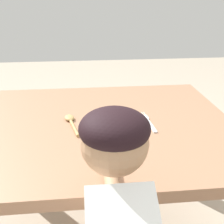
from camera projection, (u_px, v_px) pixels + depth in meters
dining_table at (104, 142)px, 1.24m from camera, size 1.13×0.94×0.67m
plate at (113, 120)px, 1.18m from camera, size 0.21×0.21×0.06m
fork at (148, 122)px, 1.19m from camera, size 0.04×0.20×0.01m
spoon at (71, 121)px, 1.19m from camera, size 0.07×0.20×0.02m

